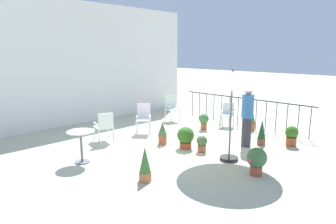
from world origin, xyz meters
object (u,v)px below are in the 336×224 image
object	(u,v)px
potted_plant_4	(162,133)
potted_plant_6	(257,160)
patio_chair_0	(104,125)
potted_plant_7	(292,135)
standing_person	(247,116)
patio_chair_3	(227,113)
potted_plant_8	(145,164)
potted_plant_1	(186,137)
potted_plant_5	(204,120)
potted_plant_0	(202,143)
patio_umbrella_0	(232,79)
cafe_table_0	(81,141)
potted_plant_3	(252,119)
potted_plant_2	(262,132)
patio_chair_2	(171,107)
patio_chair_1	(144,117)

from	to	relation	value
potted_plant_4	potted_plant_6	bearing A→B (deg)	-91.41
patio_chair_0	potted_plant_7	bearing A→B (deg)	-48.90
standing_person	patio_chair_3	bearing A→B (deg)	47.12
patio_chair_3	potted_plant_8	distance (m)	5.21
potted_plant_1	standing_person	xyz separation A→B (m)	(1.33, -1.08, 0.55)
potted_plant_1	potted_plant_6	distance (m)	2.29
standing_person	potted_plant_5	bearing A→B (deg)	73.52
potted_plant_1	standing_person	size ratio (longest dim) A/B	0.36
potted_plant_4	standing_person	bearing A→B (deg)	-49.47
potted_plant_0	potted_plant_8	distance (m)	2.25
patio_chair_0	patio_umbrella_0	bearing A→B (deg)	-68.86
patio_chair_0	potted_plant_7	world-z (taller)	patio_chair_0
cafe_table_0	potted_plant_3	bearing A→B (deg)	-13.17
patio_chair_3	potted_plant_2	size ratio (longest dim) A/B	1.16
potted_plant_0	potted_plant_5	size ratio (longest dim) A/B	0.81
cafe_table_0	potted_plant_0	size ratio (longest dim) A/B	1.74
potted_plant_4	potted_plant_8	bearing A→B (deg)	-142.09
potted_plant_2	standing_person	bearing A→B (deg)	153.33
potted_plant_8	potted_plant_3	bearing A→B (deg)	5.88
patio_umbrella_0	standing_person	size ratio (longest dim) A/B	1.33
potted_plant_6	potted_plant_8	distance (m)	2.38
patio_chair_0	patio_chair_2	xyz separation A→B (m)	(3.31, 0.52, 0.04)
cafe_table_0	patio_chair_2	xyz separation A→B (m)	(4.62, 1.55, 0.01)
potted_plant_2	potted_plant_3	world-z (taller)	potted_plant_3
potted_plant_2	potted_plant_7	distance (m)	0.82
standing_person	patio_chair_2	bearing A→B (deg)	78.55
patio_umbrella_0	potted_plant_2	size ratio (longest dim) A/B	3.09
potted_plant_1	potted_plant_8	xyz separation A→B (m)	(-2.15, -0.81, 0.03)
patio_chair_0	patio_chair_3	distance (m)	4.37
cafe_table_0	potted_plant_7	bearing A→B (deg)	-31.85
potted_plant_6	potted_plant_8	xyz separation A→B (m)	(-1.88, 1.46, 0.00)
patio_chair_1	patio_chair_2	size ratio (longest dim) A/B	0.99
potted_plant_7	potted_plant_2	bearing A→B (deg)	126.48
cafe_table_0	potted_plant_3	size ratio (longest dim) A/B	1.02
potted_plant_5	potted_plant_3	bearing A→B (deg)	-45.46
patio_chair_1	potted_plant_4	distance (m)	1.35
patio_umbrella_0	standing_person	bearing A→B (deg)	12.56
patio_chair_3	potted_plant_0	world-z (taller)	patio_chair_3
potted_plant_2	potted_plant_6	xyz separation A→B (m)	(-2.05, -0.96, -0.01)
cafe_table_0	patio_chair_1	distance (m)	2.90
potted_plant_0	potted_plant_4	size ratio (longest dim) A/B	0.69
potted_plant_5	standing_person	bearing A→B (deg)	-106.48
potted_plant_8	potted_plant_2	bearing A→B (deg)	-7.17
patio_chair_2	patio_chair_3	world-z (taller)	patio_chair_2
patio_chair_1	patio_chair_2	distance (m)	1.97
patio_chair_0	potted_plant_4	size ratio (longest dim) A/B	1.37
potted_plant_4	patio_chair_2	bearing A→B (deg)	39.57
potted_plant_3	patio_chair_2	bearing A→B (deg)	108.81
patio_umbrella_0	cafe_table_0	distance (m)	3.84
potted_plant_0	patio_chair_1	bearing A→B (deg)	87.58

